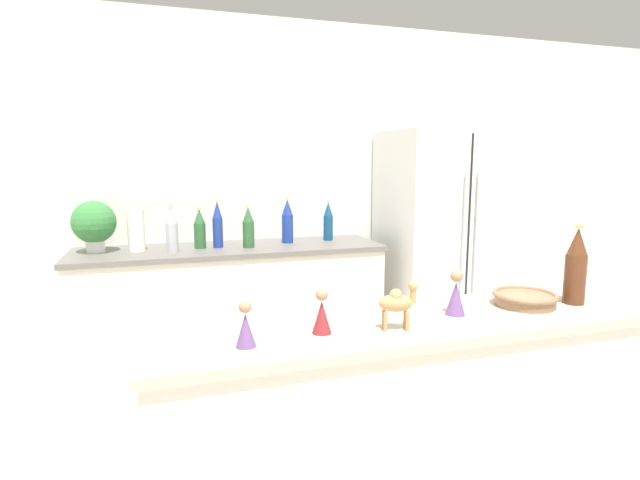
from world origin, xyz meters
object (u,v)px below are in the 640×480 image
object	(u,v)px
back_bottle_5	(200,229)
wise_man_figurine_crimson	(246,327)
back_bottle_3	(218,225)
back_bottle_2	(172,230)
wise_man_figurine_purple	(322,314)
refrigerator	(440,244)
potted_plant	(94,223)
camel_figurine	(397,302)
wise_man_figurine_blue	(456,295)
back_bottle_0	(248,228)
back_bottle_4	(328,222)
wine_bottle	(576,267)
fruit_bowl	(525,298)
paper_towel_roll	(136,230)
back_bottle_1	(287,221)

from	to	relation	value
back_bottle_5	wise_man_figurine_crimson	world-z (taller)	back_bottle_5
wise_man_figurine_crimson	back_bottle_3	bearing A→B (deg)	86.04
back_bottle_2	wise_man_figurine_purple	world-z (taller)	back_bottle_2
refrigerator	back_bottle_2	distance (m)	2.02
potted_plant	camel_figurine	size ratio (longest dim) A/B	2.04
back_bottle_2	wise_man_figurine_blue	distance (m)	2.05
refrigerator	back_bottle_3	xyz separation A→B (m)	(-1.70, 0.08, 0.21)
back_bottle_0	wise_man_figurine_blue	size ratio (longest dim) A/B	1.70
back_bottle_4	wise_man_figurine_crimson	size ratio (longest dim) A/B	2.03
wine_bottle	potted_plant	bearing A→B (deg)	134.92
refrigerator	fruit_bowl	xyz separation A→B (m)	(-0.72, -1.81, 0.11)
camel_figurine	fruit_bowl	bearing A→B (deg)	9.86
fruit_bowl	camel_figurine	distance (m)	0.62
potted_plant	back_bottle_4	bearing A→B (deg)	0.95
potted_plant	wise_man_figurine_purple	world-z (taller)	potted_plant
back_bottle_0	back_bottle_3	size ratio (longest dim) A/B	0.88
back_bottle_3	potted_plant	bearing A→B (deg)	176.43
back_bottle_0	wise_man_figurine_purple	xyz separation A→B (m)	(-0.08, -1.89, -0.05)
wine_bottle	wise_man_figurine_blue	world-z (taller)	wine_bottle
back_bottle_2	fruit_bowl	world-z (taller)	back_bottle_2
fruit_bowl	back_bottle_3	bearing A→B (deg)	117.36
back_bottle_2	wise_man_figurine_blue	bearing A→B (deg)	-62.23
paper_towel_roll	back_bottle_1	world-z (taller)	back_bottle_1
refrigerator	back_bottle_1	distance (m)	1.22
back_bottle_0	back_bottle_3	bearing A→B (deg)	162.72
back_bottle_0	wise_man_figurine_crimson	distance (m)	1.97
back_bottle_3	camel_figurine	distance (m)	2.03
camel_figurine	back_bottle_2	bearing A→B (deg)	109.59
back_bottle_0	back_bottle_4	size ratio (longest dim) A/B	0.97
potted_plant	back_bottle_3	bearing A→B (deg)	-3.57
refrigerator	wise_man_figurine_purple	world-z (taller)	refrigerator
back_bottle_0	back_bottle_5	xyz separation A→B (m)	(-0.32, 0.07, -0.01)
refrigerator	camel_figurine	distance (m)	2.34
paper_towel_roll	back_bottle_4	bearing A→B (deg)	2.36
fruit_bowl	wise_man_figurine_crimson	size ratio (longest dim) A/B	1.71
back_bottle_3	fruit_bowl	size ratio (longest dim) A/B	1.32
back_bottle_1	paper_towel_roll	bearing A→B (deg)	-177.97
wise_man_figurine_purple	wise_man_figurine_blue	bearing A→B (deg)	4.43
back_bottle_3	back_bottle_4	size ratio (longest dim) A/B	1.10
back_bottle_2	back_bottle_1	bearing A→B (deg)	10.60
back_bottle_5	wise_man_figurine_purple	world-z (taller)	back_bottle_5
paper_towel_roll	back_bottle_5	world-z (taller)	paper_towel_roll
wise_man_figurine_blue	wine_bottle	bearing A→B (deg)	-1.47
refrigerator	potted_plant	bearing A→B (deg)	176.99
paper_towel_roll	wise_man_figurine_blue	xyz separation A→B (m)	(1.18, -1.93, -0.04)
wine_bottle	fruit_bowl	distance (m)	0.24
back_bottle_2	camel_figurine	xyz separation A→B (m)	(0.68, -1.90, -0.02)
back_bottle_1	camel_figurine	size ratio (longest dim) A/B	1.97
wise_man_figurine_purple	back_bottle_1	bearing A→B (deg)	79.06
back_bottle_4	camel_figurine	world-z (taller)	back_bottle_4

